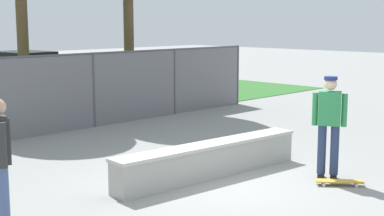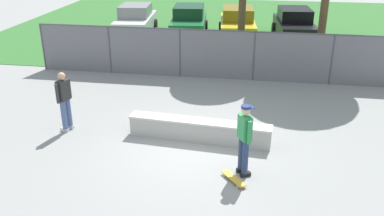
% 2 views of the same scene
% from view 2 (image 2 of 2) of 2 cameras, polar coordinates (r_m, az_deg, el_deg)
% --- Properties ---
extents(ground_plane, '(80.00, 80.00, 0.00)m').
position_cam_2_polar(ground_plane, '(11.62, 0.01, -5.60)').
color(ground_plane, gray).
extents(grass_strip, '(26.70, 20.00, 0.02)m').
position_cam_2_polar(grass_strip, '(26.98, 5.70, 11.18)').
color(grass_strip, '#336B2D').
rests_on(grass_strip, ground).
extents(concrete_ledge, '(4.11, 0.82, 0.62)m').
position_cam_2_polar(concrete_ledge, '(11.96, 1.00, -3.03)').
color(concrete_ledge, '#A8A59E').
rests_on(concrete_ledge, ground).
extents(skateboarder, '(0.41, 0.54, 1.84)m').
position_cam_2_polar(skateboarder, '(10.09, 7.11, -3.90)').
color(skateboarder, black).
rests_on(skateboarder, ground).
extents(skateboard, '(0.65, 0.75, 0.09)m').
position_cam_2_polar(skateboard, '(10.26, 5.68, -9.50)').
color(skateboard, gold).
rests_on(skateboard, ground).
extents(chainlink_fence, '(14.77, 0.07, 1.98)m').
position_cam_2_polar(chainlink_fence, '(16.75, 3.34, 7.51)').
color(chainlink_fence, '#4C4C51').
rests_on(chainlink_fence, ground).
extents(car_white, '(2.32, 4.35, 1.66)m').
position_cam_2_polar(car_white, '(24.34, -7.67, 11.77)').
color(car_white, silver).
rests_on(car_white, ground).
extents(car_green, '(2.32, 4.35, 1.66)m').
position_cam_2_polar(car_green, '(23.86, -0.43, 11.74)').
color(car_green, '#1E6638').
rests_on(car_green, ground).
extents(car_yellow, '(2.32, 4.35, 1.66)m').
position_cam_2_polar(car_yellow, '(23.38, 6.19, 11.37)').
color(car_yellow, gold).
rests_on(car_yellow, ground).
extents(car_black, '(2.32, 4.35, 1.66)m').
position_cam_2_polar(car_black, '(23.67, 13.69, 11.00)').
color(car_black, black).
rests_on(car_black, ground).
extents(bystander, '(0.36, 0.58, 1.82)m').
position_cam_2_polar(bystander, '(12.82, -16.92, 1.19)').
color(bystander, beige).
rests_on(bystander, ground).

